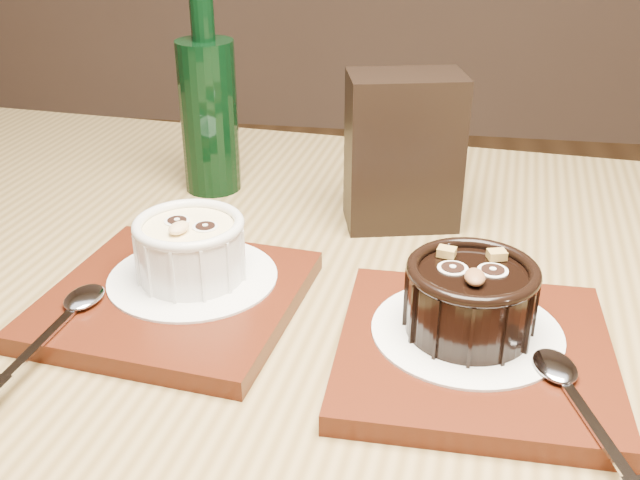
{
  "coord_description": "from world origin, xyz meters",
  "views": [
    {
      "loc": [
        0.26,
        -0.64,
        1.05
      ],
      "look_at": [
        0.18,
        -0.18,
        0.81
      ],
      "focal_mm": 42.0,
      "sensor_mm": 36.0,
      "label": 1
    }
  ],
  "objects_px": {
    "tray_right": "(474,353)",
    "tray_left": "(174,299)",
    "table": "(358,416)",
    "green_bottle": "(209,111)",
    "condiment_stand": "(403,152)",
    "ramekin_dark": "(471,296)",
    "ramekin_white": "(190,246)"
  },
  "relations": [
    {
      "from": "tray_left",
      "to": "ramekin_dark",
      "type": "distance_m",
      "value": 0.22
    },
    {
      "from": "green_bottle",
      "to": "tray_left",
      "type": "bearing_deg",
      "value": -80.71
    },
    {
      "from": "ramekin_white",
      "to": "ramekin_dark",
      "type": "relative_size",
      "value": 0.95
    },
    {
      "from": "ramekin_white",
      "to": "condiment_stand",
      "type": "distance_m",
      "value": 0.22
    },
    {
      "from": "green_bottle",
      "to": "tray_right",
      "type": "bearing_deg",
      "value": -45.64
    },
    {
      "from": "tray_left",
      "to": "tray_right",
      "type": "distance_m",
      "value": 0.22
    },
    {
      "from": "condiment_stand",
      "to": "green_bottle",
      "type": "bearing_deg",
      "value": 165.02
    },
    {
      "from": "table",
      "to": "ramekin_white",
      "type": "xyz_separation_m",
      "value": [
        -0.13,
        0.01,
        0.13
      ]
    },
    {
      "from": "ramekin_white",
      "to": "condiment_stand",
      "type": "height_order",
      "value": "condiment_stand"
    },
    {
      "from": "tray_right",
      "to": "green_bottle",
      "type": "bearing_deg",
      "value": 134.36
    },
    {
      "from": "ramekin_white",
      "to": "tray_right",
      "type": "xyz_separation_m",
      "value": [
        0.21,
        -0.05,
        -0.04
      ]
    },
    {
      "from": "table",
      "to": "condiment_stand",
      "type": "height_order",
      "value": "condiment_stand"
    },
    {
      "from": "ramekin_dark",
      "to": "table",
      "type": "bearing_deg",
      "value": 157.89
    },
    {
      "from": "table",
      "to": "tray_right",
      "type": "height_order",
      "value": "tray_right"
    },
    {
      "from": "tray_left",
      "to": "ramekin_white",
      "type": "height_order",
      "value": "ramekin_white"
    },
    {
      "from": "condiment_stand",
      "to": "tray_right",
      "type": "bearing_deg",
      "value": -73.3
    },
    {
      "from": "ramekin_dark",
      "to": "ramekin_white",
      "type": "bearing_deg",
      "value": 166.29
    },
    {
      "from": "tray_right",
      "to": "tray_left",
      "type": "bearing_deg",
      "value": 171.14
    },
    {
      "from": "ramekin_white",
      "to": "table",
      "type": "bearing_deg",
      "value": 8.25
    },
    {
      "from": "table",
      "to": "green_bottle",
      "type": "distance_m",
      "value": 0.34
    },
    {
      "from": "green_bottle",
      "to": "ramekin_dark",
      "type": "bearing_deg",
      "value": -44.79
    },
    {
      "from": "tray_left",
      "to": "green_bottle",
      "type": "bearing_deg",
      "value": 99.29
    },
    {
      "from": "ramekin_white",
      "to": "condiment_stand",
      "type": "relative_size",
      "value": 0.6
    },
    {
      "from": "tray_left",
      "to": "condiment_stand",
      "type": "relative_size",
      "value": 1.29
    },
    {
      "from": "ramekin_white",
      "to": "tray_right",
      "type": "height_order",
      "value": "ramekin_white"
    },
    {
      "from": "green_bottle",
      "to": "condiment_stand",
      "type": "bearing_deg",
      "value": -14.98
    },
    {
      "from": "ramekin_dark",
      "to": "green_bottle",
      "type": "height_order",
      "value": "green_bottle"
    },
    {
      "from": "condiment_stand",
      "to": "green_bottle",
      "type": "height_order",
      "value": "green_bottle"
    },
    {
      "from": "condiment_stand",
      "to": "ramekin_dark",
      "type": "bearing_deg",
      "value": -73.69
    },
    {
      "from": "tray_left",
      "to": "ramekin_white",
      "type": "relative_size",
      "value": 2.15
    },
    {
      "from": "tray_left",
      "to": "condiment_stand",
      "type": "distance_m",
      "value": 0.25
    },
    {
      "from": "tray_right",
      "to": "condiment_stand",
      "type": "distance_m",
      "value": 0.23
    }
  ]
}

